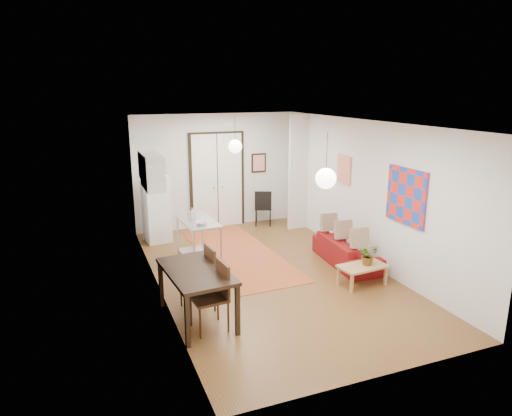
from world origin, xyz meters
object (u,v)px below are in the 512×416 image
object	(u,v)px
fridge	(156,209)
dining_table	(196,275)
kitchen_counter	(198,236)
dining_chair_far	(207,289)
dining_chair_near	(195,272)
coffee_table	(363,268)
black_side_chair	(262,204)
sofa	(346,251)

from	to	relation	value
fridge	dining_table	bearing A→B (deg)	-99.05
kitchen_counter	dining_chair_far	distance (m)	2.52
dining_table	dining_chair_near	xyz separation A→B (m)	(0.10, 0.45, -0.14)
coffee_table	fridge	distance (m)	4.96
kitchen_counter	black_side_chair	distance (m)	3.22
coffee_table	dining_chair_near	xyz separation A→B (m)	(-3.02, 0.29, 0.26)
dining_chair_near	dining_chair_far	world-z (taller)	same
sofa	fridge	xyz separation A→B (m)	(-3.36, 2.86, 0.52)
fridge	dining_chair_near	world-z (taller)	fridge
kitchen_counter	dining_chair_near	distance (m)	1.84
dining_table	dining_chair_near	world-z (taller)	dining_chair_near
coffee_table	dining_chair_near	distance (m)	3.05
coffee_table	dining_table	size ratio (longest dim) A/B	0.58
kitchen_counter	dining_chair_far	size ratio (longest dim) A/B	1.23
fridge	dining_table	world-z (taller)	fridge
coffee_table	dining_chair_near	bearing A→B (deg)	174.45
kitchen_counter	fridge	bearing A→B (deg)	102.86
sofa	dining_chair_near	xyz separation A→B (m)	(-3.34, -0.73, 0.33)
coffee_table	dining_chair_near	size ratio (longest dim) A/B	0.88
dining_chair_far	dining_table	bearing A→B (deg)	-162.90
coffee_table	black_side_chair	distance (m)	4.33
dining_chair_near	black_side_chair	distance (m)	4.90
fridge	dining_chair_near	bearing A→B (deg)	-97.61
dining_chair_near	black_side_chair	size ratio (longest dim) A/B	1.09
sofa	dining_chair_far	xyz separation A→B (m)	(-3.34, -1.43, 0.33)
kitchen_counter	black_side_chair	world-z (taller)	kitchen_counter
dining_chair_near	black_side_chair	xyz separation A→B (m)	(2.80, 4.02, -0.05)
dining_chair_far	black_side_chair	world-z (taller)	dining_chair_far
coffee_table	black_side_chair	xyz separation A→B (m)	(-0.22, 4.32, 0.22)
dining_table	black_side_chair	xyz separation A→B (m)	(2.90, 4.48, -0.19)
dining_table	black_side_chair	size ratio (longest dim) A/B	1.67
coffee_table	dining_table	distance (m)	3.15
sofa	fridge	distance (m)	4.44
coffee_table	black_side_chair	size ratio (longest dim) A/B	0.96
sofa	dining_chair_far	size ratio (longest dim) A/B	1.78
fridge	dining_chair_far	distance (m)	4.29
black_side_chair	dining_table	bearing A→B (deg)	80.21
sofa	black_side_chair	bearing A→B (deg)	13.64
kitchen_counter	dining_table	size ratio (longest dim) A/B	0.81
sofa	fridge	bearing A→B (deg)	54.02
coffee_table	dining_chair_far	distance (m)	3.06
coffee_table	dining_chair_near	world-z (taller)	dining_chair_near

